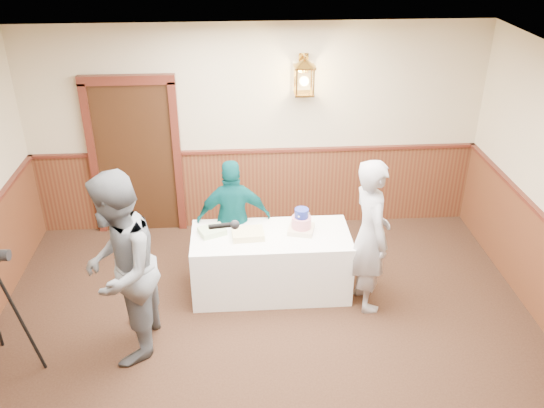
{
  "coord_description": "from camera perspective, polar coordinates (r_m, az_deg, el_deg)",
  "views": [
    {
      "loc": [
        -0.27,
        -3.66,
        4.12
      ],
      "look_at": [
        0.09,
        1.7,
        1.25
      ],
      "focal_mm": 38.0,
      "sensor_mm": 36.0,
      "label": 1
    }
  ],
  "objects": [
    {
      "name": "sheet_cake_green",
      "position": [
        6.55,
        -5.96,
        -2.67
      ],
      "size": [
        0.35,
        0.32,
        0.07
      ],
      "primitive_type": "cube",
      "rotation": [
        0.0,
        0.0,
        0.4
      ],
      "color": "#BFE9A4",
      "rests_on": "display_table"
    },
    {
      "name": "display_table",
      "position": [
        6.71,
        -0.12,
        -5.8
      ],
      "size": [
        1.8,
        0.8,
        0.75
      ],
      "primitive_type": "cube",
      "color": "white",
      "rests_on": "ground"
    },
    {
      "name": "tiered_cake",
      "position": [
        6.53,
        2.92,
        -1.85
      ],
      "size": [
        0.34,
        0.34,
        0.29
      ],
      "rotation": [
        0.0,
        0.0,
        -0.26
      ],
      "color": "beige",
      "rests_on": "display_table"
    },
    {
      "name": "assistant_p",
      "position": [
        6.82,
        -3.81,
        -1.54
      ],
      "size": [
        0.9,
        0.41,
        1.5
      ],
      "primitive_type": "imported",
      "rotation": [
        0.0,
        0.0,
        3.19
      ],
      "color": "#07484A",
      "rests_on": "ground"
    },
    {
      "name": "interviewer",
      "position": [
        5.69,
        -14.85,
        -6.3
      ],
      "size": [
        1.56,
        1.01,
        1.99
      ],
      "rotation": [
        0.0,
        0.0,
        -1.63
      ],
      "color": "slate",
      "rests_on": "ground"
    },
    {
      "name": "sheet_cake_yellow",
      "position": [
        6.46,
        -2.4,
        -2.97
      ],
      "size": [
        0.37,
        0.29,
        0.07
      ],
      "primitive_type": "cube",
      "rotation": [
        0.0,
        0.0,
        0.06
      ],
      "color": "#E1CD87",
      "rests_on": "display_table"
    },
    {
      "name": "baker",
      "position": [
        6.32,
        9.7,
        -3.08
      ],
      "size": [
        0.51,
        0.7,
        1.78
      ],
      "primitive_type": "imported",
      "rotation": [
        0.0,
        0.0,
        1.71
      ],
      "color": "#9F9FA5",
      "rests_on": "ground"
    },
    {
      "name": "room_shell",
      "position": [
        4.87,
        -0.7,
        -4.13
      ],
      "size": [
        6.02,
        7.02,
        2.81
      ],
      "color": "beige",
      "rests_on": "ground"
    }
  ]
}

